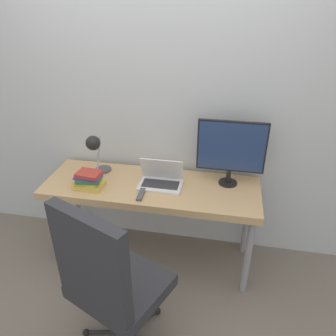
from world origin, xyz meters
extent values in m
plane|color=#70665B|center=(0.00, 0.00, 0.00)|extent=(12.00, 12.00, 0.00)
cube|color=silver|center=(0.00, 0.64, 1.30)|extent=(8.00, 0.05, 2.60)
cube|color=tan|center=(0.00, 0.29, 0.72)|extent=(1.69, 0.57, 0.06)
cylinder|color=gray|center=(-0.79, 0.06, 0.35)|extent=(0.05, 0.05, 0.69)
cylinder|color=gray|center=(0.79, 0.06, 0.35)|extent=(0.05, 0.05, 0.69)
cylinder|color=gray|center=(-0.79, 0.51, 0.35)|extent=(0.05, 0.05, 0.69)
cylinder|color=gray|center=(0.79, 0.51, 0.35)|extent=(0.05, 0.05, 0.69)
cube|color=silver|center=(0.08, 0.28, 0.76)|extent=(0.33, 0.21, 0.02)
cube|color=#2D2D33|center=(0.08, 0.28, 0.77)|extent=(0.28, 0.13, 0.00)
cube|color=silver|center=(0.08, 0.35, 0.87)|extent=(0.33, 0.09, 0.20)
cube|color=black|center=(0.08, 0.34, 0.87)|extent=(0.30, 0.07, 0.17)
cylinder|color=black|center=(0.59, 0.42, 0.76)|extent=(0.15, 0.15, 0.01)
cylinder|color=black|center=(0.59, 0.42, 0.82)|extent=(0.04, 0.04, 0.12)
cube|color=black|center=(0.59, 0.43, 1.07)|extent=(0.51, 0.02, 0.40)
cube|color=navy|center=(0.59, 0.41, 1.07)|extent=(0.49, 0.00, 0.38)
cylinder|color=#4C4C51|center=(-0.45, 0.44, 0.76)|extent=(0.13, 0.13, 0.02)
cylinder|color=#99999E|center=(-0.45, 0.37, 0.92)|extent=(0.02, 0.15, 0.31)
sphere|color=black|center=(-0.45, 0.30, 1.07)|extent=(0.11, 0.11, 0.11)
sphere|color=black|center=(0.17, -0.28, 0.03)|extent=(0.05, 0.05, 0.05)
cylinder|color=black|center=(0.08, -0.38, 0.03)|extent=(0.20, 0.22, 0.03)
sphere|color=black|center=(-0.15, -0.25, 0.03)|extent=(0.05, 0.05, 0.05)
cylinder|color=black|center=(-0.08, -0.37, 0.03)|extent=(0.16, 0.25, 0.03)
sphere|color=black|center=(-0.28, -0.54, 0.03)|extent=(0.05, 0.05, 0.05)
cylinder|color=black|center=(-0.15, -0.51, 0.03)|extent=(0.27, 0.09, 0.03)
cylinder|color=#2D2D33|center=(-0.01, -0.48, 0.24)|extent=(0.04, 0.04, 0.38)
cube|color=#2D2D33|center=(-0.01, -0.48, 0.48)|extent=(0.68, 0.66, 0.09)
cube|color=#2D2D33|center=(-0.10, -0.67, 0.83)|extent=(0.49, 0.27, 0.62)
cube|color=gold|center=(-0.46, 0.16, 0.77)|extent=(0.23, 0.16, 0.04)
cube|color=gold|center=(-0.47, 0.17, 0.80)|extent=(0.20, 0.16, 0.03)
cube|color=#286B47|center=(-0.45, 0.16, 0.83)|extent=(0.19, 0.16, 0.02)
cube|color=#753384|center=(-0.46, 0.16, 0.85)|extent=(0.20, 0.13, 0.02)
cube|color=#B2382D|center=(-0.45, 0.16, 0.87)|extent=(0.19, 0.15, 0.03)
cube|color=#4C4C51|center=(-0.04, 0.12, 0.76)|extent=(0.05, 0.16, 0.02)
camera|label=1|loc=(0.55, -1.84, 2.10)|focal=35.00mm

